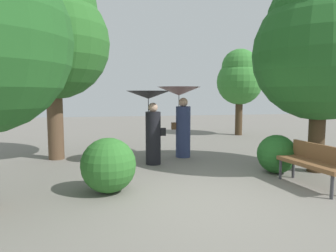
{
  "coord_description": "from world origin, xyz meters",
  "views": [
    {
      "loc": [
        -1.64,
        -4.97,
        1.83
      ],
      "look_at": [
        0.0,
        3.32,
        0.93
      ],
      "focal_mm": 32.93,
      "sensor_mm": 36.0,
      "label": 1
    }
  ],
  "objects_px": {
    "tree_near_right": "(240,78)",
    "tree_mid_right": "(321,43)",
    "person_right": "(181,108)",
    "tree_mid_left": "(52,32)",
    "park_bench": "(315,161)",
    "person_left": "(151,114)"
  },
  "relations": [
    {
      "from": "tree_near_right",
      "to": "tree_mid_right",
      "type": "bearing_deg",
      "value": -98.2
    },
    {
      "from": "person_right",
      "to": "tree_mid_left",
      "type": "xyz_separation_m",
      "value": [
        -3.48,
        0.41,
        2.05
      ]
    },
    {
      "from": "person_right",
      "to": "tree_mid_left",
      "type": "height_order",
      "value": "tree_mid_left"
    },
    {
      "from": "tree_near_right",
      "to": "tree_mid_left",
      "type": "xyz_separation_m",
      "value": [
        -7.11,
        -3.72,
        0.94
      ]
    },
    {
      "from": "person_right",
      "to": "park_bench",
      "type": "relative_size",
      "value": 1.3
    },
    {
      "from": "person_left",
      "to": "tree_near_right",
      "type": "bearing_deg",
      "value": -36.94
    },
    {
      "from": "park_bench",
      "to": "tree_near_right",
      "type": "bearing_deg",
      "value": 159.22
    },
    {
      "from": "tree_mid_left",
      "to": "tree_near_right",
      "type": "bearing_deg",
      "value": 27.63
    },
    {
      "from": "tree_near_right",
      "to": "tree_mid_right",
      "type": "relative_size",
      "value": 0.8
    },
    {
      "from": "person_right",
      "to": "tree_mid_left",
      "type": "bearing_deg",
      "value": 89.66
    },
    {
      "from": "tree_near_right",
      "to": "park_bench",
      "type": "bearing_deg",
      "value": -103.16
    },
    {
      "from": "park_bench",
      "to": "person_right",
      "type": "bearing_deg",
      "value": -157.78
    },
    {
      "from": "person_left",
      "to": "person_right",
      "type": "distance_m",
      "value": 1.22
    },
    {
      "from": "park_bench",
      "to": "tree_mid_left",
      "type": "distance_m",
      "value": 7.17
    },
    {
      "from": "park_bench",
      "to": "tree_mid_left",
      "type": "height_order",
      "value": "tree_mid_left"
    },
    {
      "from": "person_right",
      "to": "tree_mid_right",
      "type": "distance_m",
      "value": 3.85
    },
    {
      "from": "tree_near_right",
      "to": "tree_mid_left",
      "type": "height_order",
      "value": "tree_mid_left"
    },
    {
      "from": "person_left",
      "to": "tree_mid_right",
      "type": "relative_size",
      "value": 0.41
    },
    {
      "from": "park_bench",
      "to": "tree_mid_right",
      "type": "height_order",
      "value": "tree_mid_right"
    },
    {
      "from": "tree_mid_left",
      "to": "person_right",
      "type": "bearing_deg",
      "value": -6.77
    },
    {
      "from": "person_right",
      "to": "tree_mid_left",
      "type": "relative_size",
      "value": 0.38
    },
    {
      "from": "person_right",
      "to": "park_bench",
      "type": "xyz_separation_m",
      "value": [
        1.89,
        -3.3,
        -0.91
      ]
    }
  ]
}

